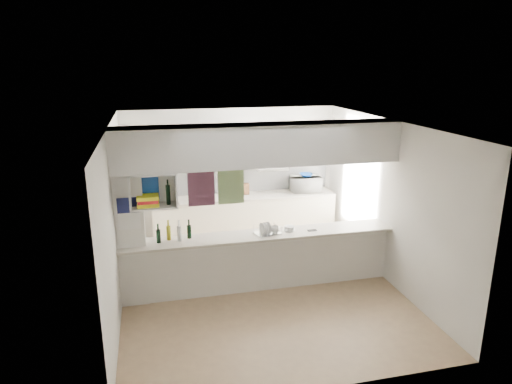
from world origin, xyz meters
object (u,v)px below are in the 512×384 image
object	(u,v)px
dish_rack	(267,229)
wine_bottles	(174,233)
microwave	(306,184)
bowl	(306,175)

from	to	relation	value
dish_rack	wine_bottles	size ratio (longest dim) A/B	0.83
microwave	wine_bottles	size ratio (longest dim) A/B	1.13
dish_rack	wine_bottles	bearing A→B (deg)	162.56
dish_rack	wine_bottles	xyz separation A→B (m)	(-1.40, 0.06, 0.04)
microwave	wine_bottles	xyz separation A→B (m)	(-2.76, -2.06, -0.05)
bowl	microwave	bearing A→B (deg)	66.71
wine_bottles	bowl	bearing A→B (deg)	36.42
dish_rack	bowl	bearing A→B (deg)	42.11
bowl	wine_bottles	size ratio (longest dim) A/B	0.50
microwave	bowl	bearing A→B (deg)	69.15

